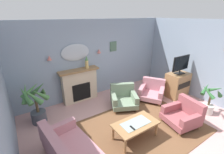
{
  "coord_description": "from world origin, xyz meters",
  "views": [
    {
      "loc": [
        -2.58,
        -2.23,
        2.87
      ],
      "look_at": [
        -0.13,
        1.49,
        1.09
      ],
      "focal_mm": 25.08,
      "sensor_mm": 36.0,
      "label": 1
    }
  ],
  "objects_px": {
    "fireplace": "(80,85)",
    "tv_flatscreen": "(181,64)",
    "coffee_table": "(135,125)",
    "armchair_in_corner": "(183,114)",
    "potted_plant_corner_palm": "(36,103)",
    "potted_plant_tall_palm": "(209,101)",
    "wall_sconce_left": "(49,58)",
    "tv_cabinet": "(177,85)",
    "tv_remote": "(132,128)",
    "armchair_beside_couch": "(152,91)",
    "framed_picture": "(113,46)",
    "wall_sconce_right": "(99,51)",
    "armchair_near_fireplace": "(123,97)",
    "mantel_vase_left": "(87,62)",
    "wall_mirror": "(76,52)"
  },
  "relations": [
    {
      "from": "fireplace",
      "to": "potted_plant_tall_palm",
      "type": "distance_m",
      "value": 4.17
    },
    {
      "from": "fireplace",
      "to": "wall_sconce_left",
      "type": "bearing_deg",
      "value": 173.84
    },
    {
      "from": "wall_sconce_left",
      "to": "tv_cabinet",
      "type": "distance_m",
      "value": 4.51
    },
    {
      "from": "tv_remote",
      "to": "potted_plant_tall_palm",
      "type": "height_order",
      "value": "potted_plant_tall_palm"
    },
    {
      "from": "wall_sconce_right",
      "to": "armchair_beside_couch",
      "type": "height_order",
      "value": "wall_sconce_right"
    },
    {
      "from": "mantel_vase_left",
      "to": "potted_plant_tall_palm",
      "type": "bearing_deg",
      "value": -47.23
    },
    {
      "from": "fireplace",
      "to": "coffee_table",
      "type": "bearing_deg",
      "value": -81.32
    },
    {
      "from": "armchair_in_corner",
      "to": "mantel_vase_left",
      "type": "bearing_deg",
      "value": 119.34
    },
    {
      "from": "tv_remote",
      "to": "potted_plant_tall_palm",
      "type": "xyz_separation_m",
      "value": [
        2.77,
        -0.33,
        -0.01
      ]
    },
    {
      "from": "armchair_in_corner",
      "to": "framed_picture",
      "type": "bearing_deg",
      "value": 96.97
    },
    {
      "from": "wall_sconce_left",
      "to": "framed_picture",
      "type": "height_order",
      "value": "framed_picture"
    },
    {
      "from": "potted_plant_tall_palm",
      "to": "coffee_table",
      "type": "bearing_deg",
      "value": 170.78
    },
    {
      "from": "tv_flatscreen",
      "to": "potted_plant_tall_palm",
      "type": "xyz_separation_m",
      "value": [
        -0.15,
        -1.22,
        -0.81
      ]
    },
    {
      "from": "tv_cabinet",
      "to": "potted_plant_corner_palm",
      "type": "relative_size",
      "value": 0.75
    },
    {
      "from": "mantel_vase_left",
      "to": "framed_picture",
      "type": "xyz_separation_m",
      "value": [
        1.2,
        0.18,
        0.39
      ]
    },
    {
      "from": "armchair_in_corner",
      "to": "tv_flatscreen",
      "type": "xyz_separation_m",
      "value": [
        1.26,
        1.11,
        0.94
      ]
    },
    {
      "from": "mantel_vase_left",
      "to": "wall_sconce_right",
      "type": "xyz_separation_m",
      "value": [
        0.55,
        0.12,
        0.3
      ]
    },
    {
      "from": "mantel_vase_left",
      "to": "wall_mirror",
      "type": "distance_m",
      "value": 0.49
    },
    {
      "from": "fireplace",
      "to": "tv_flatscreen",
      "type": "height_order",
      "value": "tv_flatscreen"
    },
    {
      "from": "fireplace",
      "to": "framed_picture",
      "type": "xyz_separation_m",
      "value": [
        1.5,
        0.15,
        1.18
      ]
    },
    {
      "from": "potted_plant_corner_palm",
      "to": "potted_plant_tall_palm",
      "type": "bearing_deg",
      "value": -28.15
    },
    {
      "from": "tv_remote",
      "to": "tv_cabinet",
      "type": "distance_m",
      "value": 3.07
    },
    {
      "from": "wall_sconce_left",
      "to": "potted_plant_corner_palm",
      "type": "distance_m",
      "value": 1.35
    },
    {
      "from": "tv_cabinet",
      "to": "potted_plant_tall_palm",
      "type": "distance_m",
      "value": 1.25
    },
    {
      "from": "wall_sconce_right",
      "to": "tv_flatscreen",
      "type": "distance_m",
      "value": 2.92
    },
    {
      "from": "wall_sconce_left",
      "to": "potted_plant_corner_palm",
      "type": "bearing_deg",
      "value": -135.75
    },
    {
      "from": "fireplace",
      "to": "armchair_beside_couch",
      "type": "relative_size",
      "value": 1.21
    },
    {
      "from": "coffee_table",
      "to": "tv_cabinet",
      "type": "relative_size",
      "value": 1.22
    },
    {
      "from": "armchair_beside_couch",
      "to": "potted_plant_tall_palm",
      "type": "height_order",
      "value": "potted_plant_tall_palm"
    },
    {
      "from": "wall_sconce_right",
      "to": "fireplace",
      "type": "bearing_deg",
      "value": -173.84
    },
    {
      "from": "wall_sconce_left",
      "to": "framed_picture",
      "type": "distance_m",
      "value": 2.35
    },
    {
      "from": "armchair_near_fireplace",
      "to": "coffee_table",
      "type": "bearing_deg",
      "value": -116.15
    },
    {
      "from": "wall_sconce_left",
      "to": "tv_cabinet",
      "type": "relative_size",
      "value": 0.16
    },
    {
      "from": "framed_picture",
      "to": "tv_flatscreen",
      "type": "height_order",
      "value": "framed_picture"
    },
    {
      "from": "armchair_near_fireplace",
      "to": "wall_mirror",
      "type": "bearing_deg",
      "value": 129.25
    },
    {
      "from": "armchair_beside_couch",
      "to": "armchair_near_fireplace",
      "type": "xyz_separation_m",
      "value": [
        -1.15,
        0.18,
        0.0
      ]
    },
    {
      "from": "wall_mirror",
      "to": "framed_picture",
      "type": "height_order",
      "value": "wall_mirror"
    },
    {
      "from": "armchair_in_corner",
      "to": "potted_plant_tall_palm",
      "type": "height_order",
      "value": "potted_plant_tall_palm"
    },
    {
      "from": "wall_mirror",
      "to": "coffee_table",
      "type": "xyz_separation_m",
      "value": [
        0.38,
        -2.64,
        -1.33
      ]
    },
    {
      "from": "mantel_vase_left",
      "to": "armchair_beside_couch",
      "type": "bearing_deg",
      "value": -34.26
    },
    {
      "from": "wall_sconce_left",
      "to": "wall_sconce_right",
      "type": "relative_size",
      "value": 1.0
    },
    {
      "from": "fireplace",
      "to": "tv_cabinet",
      "type": "bearing_deg",
      "value": -28.19
    },
    {
      "from": "wall_mirror",
      "to": "potted_plant_corner_palm",
      "type": "height_order",
      "value": "wall_mirror"
    },
    {
      "from": "mantel_vase_left",
      "to": "wall_sconce_left",
      "type": "bearing_deg",
      "value": 174.04
    },
    {
      "from": "coffee_table",
      "to": "framed_picture",
      "type": "bearing_deg",
      "value": 67.09
    },
    {
      "from": "tv_remote",
      "to": "armchair_beside_couch",
      "type": "bearing_deg",
      "value": 32.35
    },
    {
      "from": "fireplace",
      "to": "armchair_in_corner",
      "type": "height_order",
      "value": "fireplace"
    },
    {
      "from": "fireplace",
      "to": "wall_mirror",
      "type": "bearing_deg",
      "value": 90.0
    },
    {
      "from": "coffee_table",
      "to": "armchair_in_corner",
      "type": "distance_m",
      "value": 1.52
    },
    {
      "from": "fireplace",
      "to": "armchair_in_corner",
      "type": "distance_m",
      "value": 3.38
    }
  ]
}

